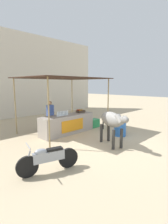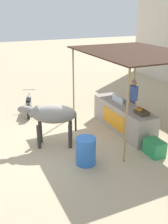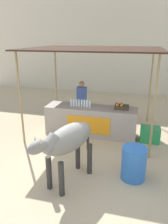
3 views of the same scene
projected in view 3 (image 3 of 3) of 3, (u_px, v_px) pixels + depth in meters
ground_plane at (72, 169)px, 5.48m from camera, size 60.00×60.00×0.00m
building_wall_far at (116, 36)px, 12.18m from camera, size 16.00×0.50×6.33m
stall_counter at (91, 121)px, 7.33m from camera, size 3.00×0.82×0.96m
stall_awning at (94, 52)px, 6.88m from camera, size 4.20×3.20×2.82m
water_bottle_row at (80, 103)px, 7.18m from camera, size 0.70×0.07×0.25m
fruit_crate at (121, 107)px, 6.97m from camera, size 0.44×0.32×0.18m
vendor_behind_counter at (82, 103)px, 8.02m from camera, size 0.34×0.22×1.65m
cooler_box at (150, 134)px, 6.87m from camera, size 0.60×0.44×0.48m
water_barrel at (134, 163)px, 5.02m from camera, size 0.57×0.57×0.79m
cow at (68, 141)px, 4.68m from camera, size 1.05×1.81×1.44m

